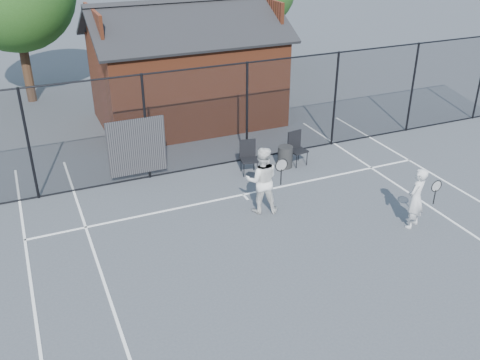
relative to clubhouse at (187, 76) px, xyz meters
name	(u,v)px	position (x,y,z in m)	size (l,w,h in m)	color
ground	(298,254)	(-0.50, -9.00, -1.61)	(80.00, 80.00, 0.00)	#43464D
court_lines	(331,289)	(-0.50, -10.32, -1.60)	(11.02, 18.00, 0.01)	white
fence	(205,121)	(-0.80, -4.00, -0.16)	(22.04, 3.00, 3.00)	black
clubhouse	(187,76)	(0.00, 0.00, 0.00)	(6.50, 4.36, 4.19)	maroon
player_front	(416,198)	(2.56, -9.05, -0.85)	(0.73, 0.60, 1.51)	silver
player_back	(262,180)	(-0.42, -6.95, -0.75)	(1.02, 0.90, 1.72)	white
chair_left	(249,158)	(0.17, -4.90, -1.13)	(0.46, 0.48, 0.96)	black
chair_right	(298,149)	(1.75, -4.90, -1.12)	(0.47, 0.49, 0.98)	black
waste_bin	(285,157)	(1.33, -4.90, -1.29)	(0.44, 0.44, 0.64)	#252525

